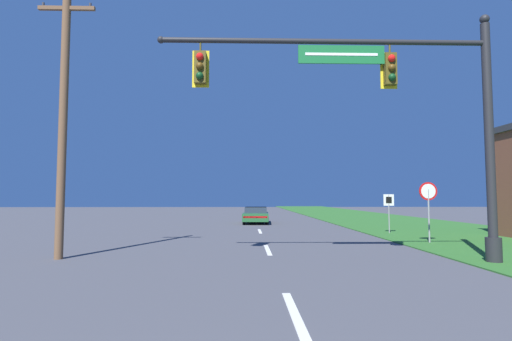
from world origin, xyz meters
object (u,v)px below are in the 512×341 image
(stop_sign, at_px, (428,198))
(utility_pole_near, at_px, (63,112))
(signal_mast, at_px, (404,108))
(route_sign_post, at_px, (389,205))
(car_ahead, at_px, (256,215))

(stop_sign, xyz_separation_m, utility_pole_near, (-13.41, -3.84, 2.74))
(signal_mast, xyz_separation_m, stop_sign, (2.95, 4.96, -2.67))
(utility_pole_near, bearing_deg, route_sign_post, 31.88)
(car_ahead, bearing_deg, route_sign_post, -52.38)
(signal_mast, relative_size, car_ahead, 2.17)
(utility_pole_near, bearing_deg, signal_mast, -6.12)
(stop_sign, distance_m, route_sign_post, 4.47)
(car_ahead, xyz_separation_m, route_sign_post, (6.80, -8.82, 0.92))
(car_ahead, xyz_separation_m, utility_pole_near, (-6.54, -17.12, 4.00))
(car_ahead, xyz_separation_m, stop_sign, (6.86, -13.28, 1.26))
(signal_mast, distance_m, utility_pole_near, 10.51)
(car_ahead, distance_m, route_sign_post, 11.18)
(utility_pole_near, bearing_deg, stop_sign, 15.99)
(signal_mast, height_order, stop_sign, signal_mast)
(signal_mast, height_order, route_sign_post, signal_mast)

